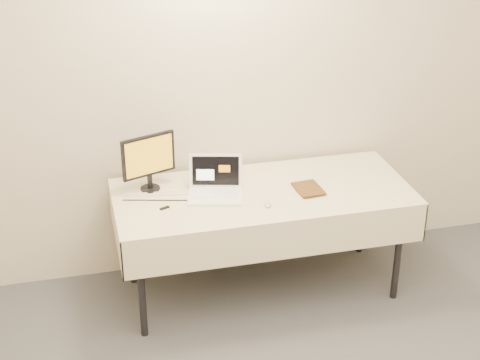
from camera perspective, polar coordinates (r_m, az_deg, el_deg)
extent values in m
cube|color=beige|center=(4.77, 0.42, 8.14)|extent=(4.00, 0.10, 2.70)
cylinder|color=black|center=(4.42, -7.65, -8.26)|extent=(0.04, 0.04, 0.69)
cylinder|color=black|center=(4.82, 12.16, -5.50)|extent=(0.04, 0.04, 0.69)
cylinder|color=black|center=(4.92, -8.49, -4.45)|extent=(0.04, 0.04, 0.69)
cylinder|color=black|center=(5.28, 9.49, -2.25)|extent=(0.04, 0.04, 0.69)
cube|color=gray|center=(4.61, 1.78, -1.17)|extent=(1.80, 0.75, 0.04)
cube|color=beige|center=(4.60, 1.78, -0.91)|extent=(1.86, 0.81, 0.01)
cube|color=beige|center=(4.33, 3.18, -4.79)|extent=(1.86, 0.01, 0.25)
cube|color=beige|center=(5.00, 0.54, -0.18)|extent=(1.86, 0.01, 0.25)
cube|color=beige|center=(4.53, -9.63, -3.63)|extent=(0.01, 0.81, 0.25)
cube|color=beige|center=(4.96, 12.13, -1.04)|extent=(0.01, 0.81, 0.25)
cube|color=white|center=(4.51, -1.94, -1.30)|extent=(0.38, 0.30, 0.02)
cube|color=white|center=(4.58, -1.90, 0.74)|extent=(0.33, 0.12, 0.21)
cube|color=black|center=(4.58, -1.90, 0.74)|extent=(0.29, 0.10, 0.18)
cylinder|color=black|center=(4.65, -6.97, -0.64)|extent=(0.16, 0.16, 0.01)
cube|color=black|center=(4.63, -7.01, -0.10)|extent=(0.03, 0.03, 0.09)
cube|color=black|center=(4.55, -7.13, 1.90)|extent=(0.34, 0.14, 0.26)
cube|color=gold|center=(4.55, -7.13, 1.90)|extent=(0.30, 0.11, 0.23)
imported|color=brown|center=(4.55, 4.48, 0.21)|extent=(0.16, 0.03, 0.21)
cube|color=black|center=(4.76, -3.02, 0.47)|extent=(0.13, 0.06, 0.05)
cube|color=#FF300C|center=(4.74, -2.98, 0.33)|extent=(0.09, 0.01, 0.02)
ellipsoid|color=#BCBCBE|center=(4.42, 2.16, -1.87)|extent=(0.05, 0.09, 0.02)
cube|color=#B5DCAF|center=(4.71, 5.44, -0.27)|extent=(0.19, 0.29, 0.00)
cube|color=black|center=(4.41, -5.87, -2.17)|extent=(0.06, 0.04, 0.01)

